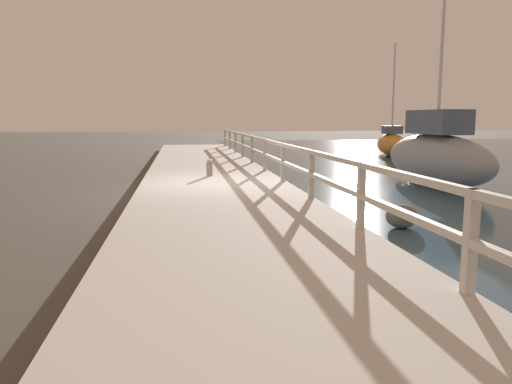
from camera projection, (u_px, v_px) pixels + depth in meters
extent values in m
plane|color=#4C473D|center=(215.00, 195.00, 12.16)|extent=(120.00, 120.00, 0.00)
cube|color=beige|center=(215.00, 189.00, 12.13)|extent=(3.58, 36.00, 0.30)
cube|color=beige|center=(470.00, 242.00, 4.37)|extent=(0.10, 0.10, 0.95)
cube|color=beige|center=(361.00, 196.00, 7.01)|extent=(0.10, 0.10, 0.95)
cube|color=beige|center=(311.00, 174.00, 9.65)|extent=(0.10, 0.10, 0.95)
cube|color=beige|center=(283.00, 162.00, 12.29)|extent=(0.10, 0.10, 0.95)
cube|color=beige|center=(265.00, 155.00, 14.93)|extent=(0.10, 0.10, 0.95)
cube|color=beige|center=(252.00, 149.00, 17.58)|extent=(0.10, 0.10, 0.95)
cube|color=beige|center=(243.00, 145.00, 20.22)|extent=(0.10, 0.10, 0.95)
cube|color=beige|center=(235.00, 142.00, 22.86)|extent=(0.10, 0.10, 0.95)
cube|color=beige|center=(230.00, 140.00, 25.50)|extent=(0.10, 0.10, 0.95)
cube|color=beige|center=(225.00, 138.00, 28.14)|extent=(0.10, 0.10, 0.95)
cube|color=beige|center=(283.00, 145.00, 12.23)|extent=(0.09, 32.50, 0.08)
cube|color=beige|center=(283.00, 162.00, 12.29)|extent=(0.09, 32.50, 0.08)
ellipsoid|color=#666056|center=(402.00, 216.00, 8.44)|extent=(0.54, 0.49, 0.41)
cylinder|color=gray|center=(209.00, 170.00, 13.51)|extent=(0.17, 0.17, 0.34)
sphere|color=gray|center=(209.00, 162.00, 13.48)|extent=(0.15, 0.15, 0.15)
ellipsoid|color=orange|center=(391.00, 145.00, 24.90)|extent=(2.17, 4.46, 1.09)
cube|color=#4C566B|center=(392.00, 130.00, 24.79)|extent=(1.10, 1.32, 0.39)
cylinder|color=silver|center=(394.00, 89.00, 24.50)|extent=(0.09, 0.09, 4.38)
ellipsoid|color=gray|center=(436.00, 160.00, 13.82)|extent=(1.37, 5.24, 1.41)
cube|color=#4C566B|center=(438.00, 122.00, 13.67)|extent=(0.94, 2.07, 0.66)
cylinder|color=silver|center=(441.00, 56.00, 13.41)|extent=(0.09, 0.09, 4.16)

